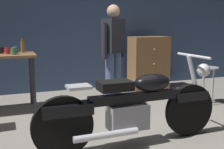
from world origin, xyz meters
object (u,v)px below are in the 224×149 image
at_px(mug_red_diner, 7,51).
at_px(bottle, 23,46).
at_px(wooden_dresser, 149,63).
at_px(mug_blue_enamel, 16,50).
at_px(mug_black_matte, 1,50).
at_px(person_standing, 113,50).
at_px(shop_stool, 209,75).
at_px(mug_green_speckled, 14,51).
at_px(motorcycle, 133,106).

height_order(mug_red_diner, bottle, bottle).
xyz_separation_m(wooden_dresser, bottle, (-2.57, -0.49, 0.45)).
height_order(mug_blue_enamel, bottle, bottle).
relative_size(mug_blue_enamel, mug_red_diner, 1.01).
xyz_separation_m(wooden_dresser, mug_black_matte, (-2.89, -0.55, 0.40)).
bearing_deg(mug_blue_enamel, mug_black_matte, 173.47).
distance_m(person_standing, mug_red_diner, 1.68).
distance_m(shop_stool, mug_green_speckled, 3.18).
relative_size(person_standing, mug_blue_enamel, 15.28).
bearing_deg(mug_black_matte, person_standing, -9.33).
xyz_separation_m(mug_blue_enamel, bottle, (0.11, 0.08, 0.04)).
xyz_separation_m(mug_black_matte, bottle, (0.33, 0.06, 0.05)).
relative_size(person_standing, wooden_dresser, 1.52).
xyz_separation_m(mug_green_speckled, mug_red_diner, (-0.09, 0.16, -0.01)).
bearing_deg(wooden_dresser, shop_stool, -76.16).
distance_m(person_standing, shop_stool, 1.67).
height_order(motorcycle, bottle, bottle).
xyz_separation_m(motorcycle, person_standing, (0.41, 1.68, 0.48)).
height_order(shop_stool, mug_green_speckled, mug_green_speckled).
relative_size(mug_blue_enamel, bottle, 0.45).
relative_size(mug_black_matte, mug_blue_enamel, 0.98).
bearing_deg(person_standing, mug_black_matte, -40.64).
bearing_deg(motorcycle, person_standing, 75.57).
xyz_separation_m(shop_stool, mug_blue_enamel, (-3.03, 0.88, 0.46)).
height_order(mug_black_matte, mug_red_diner, mug_black_matte).
bearing_deg(mug_blue_enamel, mug_red_diner, -157.00).
bearing_deg(mug_green_speckled, bottle, 63.95).
height_order(wooden_dresser, bottle, bottle).
bearing_deg(mug_blue_enamel, wooden_dresser, 12.17).
distance_m(wooden_dresser, mug_black_matte, 2.97).
bearing_deg(mug_green_speckled, person_standing, -1.69).
bearing_deg(shop_stool, mug_black_matte, 164.38).
relative_size(wooden_dresser, mug_green_speckled, 9.42).
distance_m(shop_stool, wooden_dresser, 1.51).
bearing_deg(bottle, shop_stool, -18.30).
distance_m(motorcycle, mug_black_matte, 2.44).
xyz_separation_m(wooden_dresser, mug_blue_enamel, (-2.67, -0.58, 0.40)).
bearing_deg(bottle, mug_blue_enamel, -142.31).
bearing_deg(shop_stool, bottle, 161.70).
height_order(motorcycle, shop_stool, motorcycle).
height_order(wooden_dresser, mug_green_speckled, wooden_dresser).
relative_size(wooden_dresser, mug_blue_enamel, 10.07).
bearing_deg(person_standing, shop_stool, 126.12).
distance_m(mug_green_speckled, mug_black_matte, 0.30).
height_order(shop_stool, mug_blue_enamel, mug_blue_enamel).
height_order(mug_black_matte, mug_blue_enamel, mug_blue_enamel).
relative_size(motorcycle, person_standing, 1.31).
relative_size(wooden_dresser, mug_red_diner, 10.21).
bearing_deg(person_standing, bottle, -44.94).
xyz_separation_m(motorcycle, wooden_dresser, (1.55, 2.52, 0.10)).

